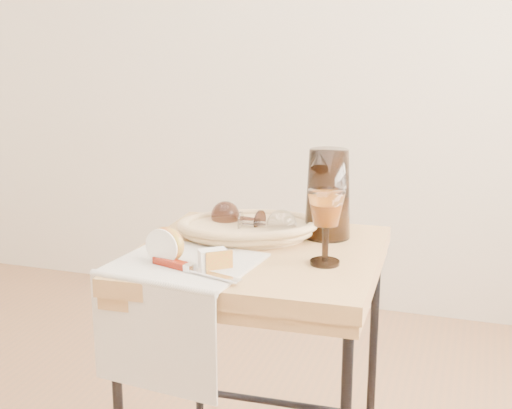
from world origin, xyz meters
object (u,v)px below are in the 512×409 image
at_px(goblet_lying_b, 264,224).
at_px(bread_basket, 249,230).
at_px(wine_goblet, 326,227).
at_px(tea_towel, 185,263).
at_px(apple_half, 167,244).
at_px(goblet_lying_a, 240,218).
at_px(pitcher, 328,194).
at_px(table_knife, 193,268).
at_px(side_table, 258,387).

bearing_deg(goblet_lying_b, bread_basket, 150.40).
bearing_deg(wine_goblet, goblet_lying_b, 148.00).
relative_size(tea_towel, apple_half, 3.44).
xyz_separation_m(goblet_lying_a, goblet_lying_b, (0.08, -0.03, -0.00)).
bearing_deg(goblet_lying_a, wine_goblet, 162.61).
bearing_deg(bread_basket, tea_towel, -130.08).
bearing_deg(pitcher, wine_goblet, -94.88).
bearing_deg(tea_towel, apple_half, -162.18).
bearing_deg(tea_towel, bread_basket, 78.68).
distance_m(tea_towel, goblet_lying_a, 0.26).
height_order(goblet_lying_b, wine_goblet, wine_goblet).
bearing_deg(table_knife, pitcher, 76.31).
height_order(side_table, wine_goblet, wine_goblet).
xyz_separation_m(goblet_lying_a, apple_half, (-0.09, -0.26, -0.00)).
xyz_separation_m(goblet_lying_a, pitcher, (0.22, 0.07, 0.07)).
distance_m(bread_basket, table_knife, 0.29).
bearing_deg(goblet_lying_a, table_knife, 101.53).
distance_m(side_table, wine_goblet, 0.50).
xyz_separation_m(bread_basket, table_knife, (-0.03, -0.29, -0.01)).
height_order(side_table, goblet_lying_a, goblet_lying_a).
height_order(tea_towel, table_knife, table_knife).
relative_size(tea_towel, bread_basket, 0.96).
distance_m(pitcher, table_knife, 0.44).
bearing_deg(pitcher, tea_towel, -145.81).
xyz_separation_m(goblet_lying_b, pitcher, (0.14, 0.10, 0.07)).
relative_size(side_table, table_knife, 3.17).
bearing_deg(wine_goblet, side_table, 163.18).
relative_size(side_table, tea_towel, 2.40).
height_order(pitcher, table_knife, pitcher).
bearing_deg(apple_half, goblet_lying_a, 80.09).
xyz_separation_m(tea_towel, pitcher, (0.26, 0.32, 0.11)).
height_order(side_table, apple_half, apple_half).
height_order(tea_towel, apple_half, apple_half).
relative_size(side_table, bread_basket, 2.32).
bearing_deg(goblet_lying_b, pitcher, 27.47).
height_order(side_table, tea_towel, tea_towel).
bearing_deg(goblet_lying_a, bread_basket, 165.72).
relative_size(bread_basket, goblet_lying_b, 2.63).
distance_m(tea_towel, wine_goblet, 0.34).
bearing_deg(bread_basket, pitcher, 0.82).
relative_size(tea_towel, goblet_lying_b, 2.53).
xyz_separation_m(side_table, bread_basket, (-0.05, 0.08, 0.40)).
height_order(bread_basket, table_knife, bread_basket).
bearing_deg(apple_half, wine_goblet, 26.45).
distance_m(goblet_lying_b, table_knife, 0.29).
bearing_deg(goblet_lying_b, wine_goblet, -39.80).
xyz_separation_m(bread_basket, goblet_lying_a, (-0.03, 0.01, 0.03)).
xyz_separation_m(wine_goblet, apple_half, (-0.35, -0.11, -0.04)).
bearing_deg(table_knife, tea_towel, 145.71).
bearing_deg(goblet_lying_a, tea_towel, 91.62).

